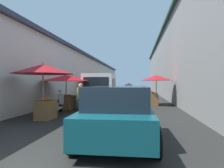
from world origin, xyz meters
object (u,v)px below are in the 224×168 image
object	(u,v)px
fruit_stall_far_right	(156,82)
vendor_by_crates	(129,90)
fruit_stall_mid_lane	(101,81)
delivery_truck	(102,91)
fruit_stall_near_right	(43,75)
hatchback_car	(119,112)
parked_scooter	(58,104)
fruit_stall_far_left	(94,81)
fruit_stall_near_left	(66,81)
plastic_stool	(135,98)
vendor_in_shade	(80,96)

from	to	relation	value
fruit_stall_far_right	vendor_by_crates	size ratio (longest dim) A/B	1.37
fruit_stall_mid_lane	delivery_truck	size ratio (longest dim) A/B	0.52
fruit_stall_near_right	hatchback_car	world-z (taller)	fruit_stall_near_right
fruit_stall_near_right	fruit_stall_mid_lane	bearing A→B (deg)	1.24
delivery_truck	parked_scooter	bearing A→B (deg)	145.91
fruit_stall_far_left	fruit_stall_near_right	xyz separation A→B (m)	(-9.75, -0.13, 0.20)
fruit_stall_far_right	hatchback_car	distance (m)	8.49
fruit_stall_far_right	fruit_stall_near_left	xyz separation A→B (m)	(-2.87, 5.31, 0.04)
fruit_stall_near_left	plastic_stool	distance (m)	6.19
fruit_stall_near_right	vendor_by_crates	xyz separation A→B (m)	(8.94, -3.17, -0.95)
vendor_by_crates	parked_scooter	xyz separation A→B (m)	(-7.45, 3.16, -0.49)
delivery_truck	fruit_stall_far_right	bearing A→B (deg)	-63.55
parked_scooter	fruit_stall_near_right	bearing A→B (deg)	179.64
plastic_stool	fruit_stall_far_left	bearing A→B (deg)	60.60
vendor_by_crates	plastic_stool	size ratio (longest dim) A/B	3.75
fruit_stall_mid_lane	fruit_stall_near_left	world-z (taller)	fruit_stall_mid_lane
hatchback_car	delivery_truck	size ratio (longest dim) A/B	0.80
fruit_stall_near_left	hatchback_car	world-z (taller)	fruit_stall_near_left
fruit_stall_near_left	plastic_stool	world-z (taller)	fruit_stall_near_left
fruit_stall_near_left	parked_scooter	bearing A→B (deg)	-175.26
fruit_stall_mid_lane	delivery_truck	distance (m)	9.94
fruit_stall_far_right	fruit_stall_near_right	distance (m)	7.78
fruit_stall_near_right	vendor_in_shade	size ratio (longest dim) A/B	1.72
fruit_stall_mid_lane	hatchback_car	bearing A→B (deg)	-166.79
hatchback_car	vendor_by_crates	distance (m)	11.45
fruit_stall_near_right	delivery_truck	xyz separation A→B (m)	(4.06, -1.75, -0.85)
fruit_stall_mid_lane	fruit_stall_far_left	xyz separation A→B (m)	(-4.02, -0.17, -0.06)
fruit_stall_far_left	fruit_stall_near_right	size ratio (longest dim) A/B	1.03
parked_scooter	plastic_stool	bearing A→B (deg)	-31.93
delivery_truck	hatchback_car	bearing A→B (deg)	-164.91
vendor_in_shade	fruit_stall_mid_lane	bearing A→B (deg)	6.67
vendor_by_crates	delivery_truck	bearing A→B (deg)	163.79
fruit_stall_near_left	fruit_stall_far_right	bearing A→B (deg)	-61.61
fruit_stall_far_right	delivery_truck	xyz separation A→B (m)	(-1.71, 3.45, -0.55)
fruit_stall_far_right	parked_scooter	xyz separation A→B (m)	(-4.29, 5.19, -1.14)
fruit_stall_far_right	vendor_by_crates	xyz separation A→B (m)	(3.17, 2.03, -0.65)
fruit_stall_near_right	plastic_stool	xyz separation A→B (m)	(7.54, -3.78, -1.57)
fruit_stall_far_left	plastic_stool	bearing A→B (deg)	-119.40
fruit_stall_near_right	plastic_stool	size ratio (longest dim) A/B	6.02
delivery_truck	fruit_stall_far_left	bearing A→B (deg)	18.32
fruit_stall_mid_lane	vendor_in_shade	size ratio (longest dim) A/B	1.69
fruit_stall_mid_lane	parked_scooter	distance (m)	12.35
fruit_stall_far_left	parked_scooter	size ratio (longest dim) A/B	1.61
fruit_stall_near_left	fruit_stall_near_right	xyz separation A→B (m)	(-2.91, -0.11, 0.26)
plastic_stool	fruit_stall_mid_lane	bearing A→B (deg)	33.26
fruit_stall_near_right	plastic_stool	distance (m)	8.58
fruit_stall_mid_lane	fruit_stall_far_right	distance (m)	9.70
fruit_stall_mid_lane	parked_scooter	size ratio (longest dim) A/B	1.52
hatchback_car	fruit_stall_near_right	bearing A→B (deg)	54.62
hatchback_car	parked_scooter	distance (m)	5.32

